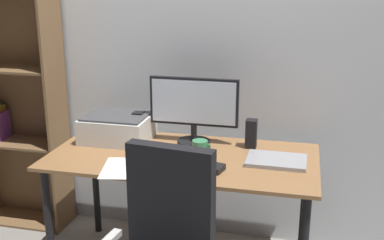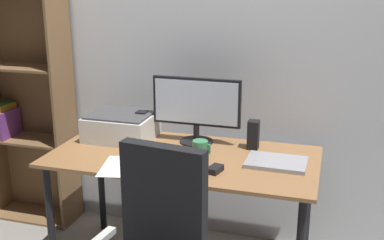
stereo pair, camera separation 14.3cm
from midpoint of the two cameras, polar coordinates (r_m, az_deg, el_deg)
name	(u,v)px [view 1 (the left image)]	position (r m, az deg, el deg)	size (l,w,h in m)	color
back_wall	(203,43)	(3.07, -0.02, 9.15)	(6.40, 0.10, 2.60)	silver
desk	(183,169)	(2.73, -2.64, -5.90)	(1.50, 0.74, 0.74)	olive
monitor	(194,106)	(2.83, -1.24, 1.70)	(0.54, 0.20, 0.40)	black
keyboard	(175,168)	(2.51, -3.65, -5.73)	(0.29, 0.11, 0.02)	#B7BABC
mouse	(217,169)	(2.47, 1.37, -5.86)	(0.06, 0.10, 0.03)	black
coffee_mug	(200,148)	(2.66, -0.56, -3.43)	(0.10, 0.09, 0.10)	#387F51
laptop	(276,160)	(2.62, 8.51, -4.82)	(0.32, 0.23, 0.02)	#99999E
speaker_left	(139,125)	(2.97, -7.77, -0.66)	(0.06, 0.07, 0.17)	black
speaker_right	(251,134)	(2.80, 5.64, -1.65)	(0.06, 0.07, 0.17)	black
printer	(118,127)	(2.97, -10.25, -0.87)	(0.40, 0.34, 0.16)	silver
paper_sheet	(123,168)	(2.56, -9.85, -5.69)	(0.21, 0.30, 0.00)	white
bookshelf	(16,107)	(3.52, -21.36, 1.39)	(0.63, 0.28, 1.72)	brown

